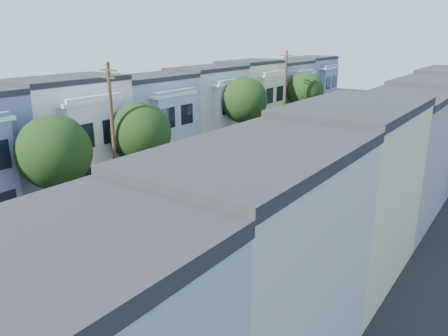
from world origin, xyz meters
name	(u,v)px	position (x,y,z in m)	size (l,w,h in m)	color
ground	(161,232)	(0.00, 0.00, 0.00)	(160.00, 160.00, 0.00)	black
road_slab	(277,173)	(0.00, 15.00, 0.01)	(12.00, 70.00, 0.02)	black
curb_left	(222,161)	(-6.05, 15.00, 0.07)	(0.30, 70.00, 0.15)	gray
curb_right	(341,185)	(6.05, 15.00, 0.07)	(0.30, 70.00, 0.15)	gray
sidewalk_left	(212,159)	(-7.35, 15.00, 0.07)	(2.60, 70.00, 0.15)	gray
sidewalk_right	(357,188)	(7.35, 15.00, 0.07)	(2.60, 70.00, 0.15)	gray
centerline	(277,173)	(0.00, 15.00, 0.00)	(0.12, 70.00, 0.01)	gold
townhouse_row_left	(183,154)	(-11.15, 15.00, 0.00)	(5.00, 70.00, 8.50)	#999591
townhouse_row_right	(406,199)	(11.15, 15.00, 0.00)	(5.00, 70.00, 8.50)	#999591
tree_b	(53,153)	(-6.30, -2.85, 4.82)	(4.70, 4.70, 7.19)	black
tree_c	(140,133)	(-6.30, 4.58, 4.76)	(4.70, 4.70, 7.13)	black
tree_d	(244,100)	(-6.30, 19.08, 5.50)	(4.70, 4.70, 7.88)	black
tree_e	(304,90)	(-6.30, 33.22, 5.10)	(4.70, 4.70, 7.47)	black
tree_far_r	(407,115)	(6.89, 30.73, 3.70)	(3.10, 3.10, 5.29)	black
utility_pole_near	(113,134)	(-6.30, 2.00, 5.15)	(1.60, 0.26, 10.00)	#42301E
utility_pole_far	(285,94)	(-6.30, 28.00, 5.15)	(1.60, 0.26, 10.00)	#42301E
fedex_truck	(246,183)	(1.96, 6.80, 1.76)	(2.53, 6.57, 3.15)	white
lead_sedan	(302,169)	(2.29, 15.30, 0.67)	(1.41, 4.00, 1.33)	black
parked_left_c	(112,203)	(-4.90, 0.25, 0.75)	(2.48, 5.37, 1.49)	silver
parked_left_d	(224,159)	(-4.90, 13.70, 0.75)	(1.59, 4.50, 1.50)	#340409
parked_right_a	(99,323)	(4.90, -8.82, 0.66)	(2.20, 4.77, 1.33)	#3F4344
parked_right_b	(204,257)	(4.90, -1.87, 0.61)	(1.70, 4.05, 1.22)	white
parked_right_c	(336,171)	(4.90, 16.53, 0.68)	(1.61, 4.20, 1.36)	black
parked_right_d	(371,148)	(4.90, 26.05, 0.75)	(1.59, 4.51, 1.50)	black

